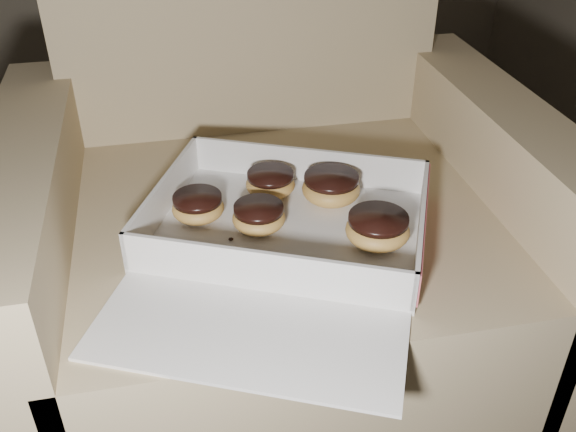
% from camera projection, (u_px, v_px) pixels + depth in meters
% --- Properties ---
extents(armchair, '(0.85, 0.72, 0.89)m').
position_uv_depth(armchair, '(275.00, 243.00, 1.12)').
color(armchair, tan).
rests_on(armchair, floor).
extents(bakery_box, '(0.53, 0.56, 0.07)m').
position_uv_depth(bakery_box, '(284.00, 241.00, 0.90)').
color(bakery_box, white).
rests_on(bakery_box, armchair).
extents(donut_a, '(0.09, 0.09, 0.04)m').
position_uv_depth(donut_a, '(331.00, 187.00, 0.98)').
color(donut_a, '#EAAF51').
rests_on(donut_a, bakery_box).
extents(donut_b, '(0.09, 0.09, 0.04)m').
position_uv_depth(donut_b, '(378.00, 229.00, 0.89)').
color(donut_b, '#EAAF51').
rests_on(donut_b, bakery_box).
extents(donut_c, '(0.08, 0.08, 0.04)m').
position_uv_depth(donut_c, '(259.00, 216.00, 0.92)').
color(donut_c, '#EAAF51').
rests_on(donut_c, bakery_box).
extents(donut_d, '(0.08, 0.08, 0.04)m').
position_uv_depth(donut_d, '(198.00, 206.00, 0.94)').
color(donut_d, '#EAAF51').
rests_on(donut_d, bakery_box).
extents(donut_e, '(0.08, 0.08, 0.04)m').
position_uv_depth(donut_e, '(270.00, 183.00, 1.00)').
color(donut_e, '#EAAF51').
rests_on(donut_e, bakery_box).
extents(crumb_a, '(0.01, 0.01, 0.00)m').
position_uv_depth(crumb_a, '(231.00, 239.00, 0.91)').
color(crumb_a, black).
rests_on(crumb_a, bakery_box).
extents(crumb_b, '(0.01, 0.01, 0.00)m').
position_uv_depth(crumb_b, '(251.00, 253.00, 0.88)').
color(crumb_b, black).
rests_on(crumb_b, bakery_box).
extents(crumb_c, '(0.01, 0.01, 0.00)m').
position_uv_depth(crumb_c, '(392.00, 276.00, 0.84)').
color(crumb_c, black).
rests_on(crumb_c, bakery_box).
extents(crumb_d, '(0.01, 0.01, 0.00)m').
position_uv_depth(crumb_d, '(373.00, 276.00, 0.84)').
color(crumb_d, black).
rests_on(crumb_d, bakery_box).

